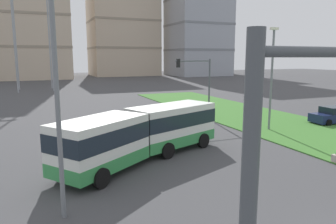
{
  "coord_description": "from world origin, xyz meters",
  "views": [
    {
      "loc": [
        -9.23,
        -5.21,
        6.11
      ],
      "look_at": [
        -0.38,
        15.74,
        2.2
      ],
      "focal_mm": 33.87,
      "sensor_mm": 36.0,
      "label": 1
    }
  ],
  "objects_px": {
    "traffic_light_far_right": "(199,78)",
    "apartment_tower_eastcentre": "(198,13)",
    "articulated_bus": "(142,133)",
    "car_navy_sedan": "(334,115)",
    "apartment_tower_westcentre": "(31,2)",
    "apartment_tower_centre": "(123,23)",
    "streetlight_left": "(56,83)",
    "apartment_tower_east": "(198,20)",
    "streetlight_median": "(272,75)"
  },
  "relations": [
    {
      "from": "articulated_bus",
      "to": "apartment_tower_eastcentre",
      "type": "height_order",
      "value": "apartment_tower_eastcentre"
    },
    {
      "from": "traffic_light_far_right",
      "to": "apartment_tower_centre",
      "type": "relative_size",
      "value": 0.17
    },
    {
      "from": "traffic_light_far_right",
      "to": "streetlight_left",
      "type": "relative_size",
      "value": 0.63
    },
    {
      "from": "apartment_tower_westcentre",
      "to": "apartment_tower_centre",
      "type": "bearing_deg",
      "value": 16.03
    },
    {
      "from": "apartment_tower_eastcentre",
      "to": "apartment_tower_east",
      "type": "bearing_deg",
      "value": 61.78
    },
    {
      "from": "car_navy_sedan",
      "to": "apartment_tower_westcentre",
      "type": "height_order",
      "value": "apartment_tower_westcentre"
    },
    {
      "from": "articulated_bus",
      "to": "car_navy_sedan",
      "type": "distance_m",
      "value": 20.27
    },
    {
      "from": "streetlight_left",
      "to": "apartment_tower_centre",
      "type": "relative_size",
      "value": 0.27
    },
    {
      "from": "streetlight_left",
      "to": "car_navy_sedan",
      "type": "bearing_deg",
      "value": 19.38
    },
    {
      "from": "apartment_tower_eastcentre",
      "to": "apartment_tower_westcentre",
      "type": "bearing_deg",
      "value": 177.35
    },
    {
      "from": "traffic_light_far_right",
      "to": "streetlight_left",
      "type": "height_order",
      "value": "streetlight_left"
    },
    {
      "from": "car_navy_sedan",
      "to": "apartment_tower_centre",
      "type": "xyz_separation_m",
      "value": [
        3.59,
        88.78,
        17.19
      ]
    },
    {
      "from": "articulated_bus",
      "to": "apartment_tower_east",
      "type": "distance_m",
      "value": 118.31
    },
    {
      "from": "apartment_tower_eastcentre",
      "to": "apartment_tower_east",
      "type": "height_order",
      "value": "apartment_tower_east"
    },
    {
      "from": "apartment_tower_westcentre",
      "to": "apartment_tower_eastcentre",
      "type": "height_order",
      "value": "apartment_tower_westcentre"
    },
    {
      "from": "apartment_tower_westcentre",
      "to": "apartment_tower_eastcentre",
      "type": "bearing_deg",
      "value": -2.65
    },
    {
      "from": "streetlight_left",
      "to": "apartment_tower_east",
      "type": "height_order",
      "value": "apartment_tower_east"
    },
    {
      "from": "articulated_bus",
      "to": "apartment_tower_centre",
      "type": "relative_size",
      "value": 0.32
    },
    {
      "from": "car_navy_sedan",
      "to": "traffic_light_far_right",
      "type": "bearing_deg",
      "value": 150.3
    },
    {
      "from": "traffic_light_far_right",
      "to": "apartment_tower_westcentre",
      "type": "relative_size",
      "value": 0.14
    },
    {
      "from": "apartment_tower_east",
      "to": "traffic_light_far_right",
      "type": "bearing_deg",
      "value": -118.12
    },
    {
      "from": "articulated_bus",
      "to": "car_navy_sedan",
      "type": "height_order",
      "value": "articulated_bus"
    },
    {
      "from": "articulated_bus",
      "to": "traffic_light_far_right",
      "type": "relative_size",
      "value": 1.91
    },
    {
      "from": "car_navy_sedan",
      "to": "streetlight_left",
      "type": "height_order",
      "value": "streetlight_left"
    },
    {
      "from": "streetlight_left",
      "to": "apartment_tower_centre",
      "type": "xyz_separation_m",
      "value": [
        28.63,
        97.59,
        12.75
      ]
    },
    {
      "from": "traffic_light_far_right",
      "to": "apartment_tower_centre",
      "type": "height_order",
      "value": "apartment_tower_centre"
    },
    {
      "from": "traffic_light_far_right",
      "to": "apartment_tower_eastcentre",
      "type": "xyz_separation_m",
      "value": [
        38.35,
        71.84,
        16.82
      ]
    },
    {
      "from": "traffic_light_far_right",
      "to": "car_navy_sedan",
      "type": "bearing_deg",
      "value": -29.7
    },
    {
      "from": "streetlight_left",
      "to": "apartment_tower_east",
      "type": "bearing_deg",
      "value": 59.47
    },
    {
      "from": "traffic_light_far_right",
      "to": "apartment_tower_westcentre",
      "type": "bearing_deg",
      "value": 100.65
    },
    {
      "from": "car_navy_sedan",
      "to": "apartment_tower_east",
      "type": "relative_size",
      "value": 0.1
    },
    {
      "from": "streetlight_left",
      "to": "articulated_bus",
      "type": "bearing_deg",
      "value": 47.65
    },
    {
      "from": "streetlight_left",
      "to": "traffic_light_far_right",
      "type": "bearing_deg",
      "value": 47.22
    },
    {
      "from": "streetlight_left",
      "to": "streetlight_median",
      "type": "xyz_separation_m",
      "value": [
        17.5,
        8.9,
        -0.49
      ]
    },
    {
      "from": "articulated_bus",
      "to": "apartment_tower_centre",
      "type": "distance_m",
      "value": 96.41
    },
    {
      "from": "articulated_bus",
      "to": "car_navy_sedan",
      "type": "xyz_separation_m",
      "value": [
        19.99,
        3.27,
        -0.9
      ]
    },
    {
      "from": "articulated_bus",
      "to": "streetlight_left",
      "type": "height_order",
      "value": "streetlight_left"
    },
    {
      "from": "apartment_tower_westcentre",
      "to": "traffic_light_far_right",
      "type": "bearing_deg",
      "value": -79.35
    },
    {
      "from": "apartment_tower_centre",
      "to": "apartment_tower_westcentre",
      "type": "bearing_deg",
      "value": -163.97
    },
    {
      "from": "apartment_tower_centre",
      "to": "apartment_tower_east",
      "type": "relative_size",
      "value": 0.83
    },
    {
      "from": "apartment_tower_centre",
      "to": "apartment_tower_eastcentre",
      "type": "height_order",
      "value": "apartment_tower_eastcentre"
    },
    {
      "from": "car_navy_sedan",
      "to": "apartment_tower_westcentre",
      "type": "relative_size",
      "value": 0.1
    },
    {
      "from": "apartment_tower_centre",
      "to": "traffic_light_far_right",
      "type": "bearing_deg",
      "value": -100.07
    },
    {
      "from": "apartment_tower_westcentre",
      "to": "streetlight_left",
      "type": "bearing_deg",
      "value": -90.02
    },
    {
      "from": "apartment_tower_eastcentre",
      "to": "traffic_light_far_right",
      "type": "bearing_deg",
      "value": -118.09
    },
    {
      "from": "streetlight_median",
      "to": "apartment_tower_eastcentre",
      "type": "height_order",
      "value": "apartment_tower_eastcentre"
    },
    {
      "from": "apartment_tower_east",
      "to": "streetlight_left",
      "type": "bearing_deg",
      "value": -120.53
    },
    {
      "from": "articulated_bus",
      "to": "apartment_tower_centre",
      "type": "height_order",
      "value": "apartment_tower_centre"
    },
    {
      "from": "streetlight_median",
      "to": "apartment_tower_eastcentre",
      "type": "distance_m",
      "value": 87.0
    },
    {
      "from": "streetlight_median",
      "to": "apartment_tower_eastcentre",
      "type": "xyz_separation_m",
      "value": [
        34.83,
        78.06,
        16.24
      ]
    }
  ]
}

